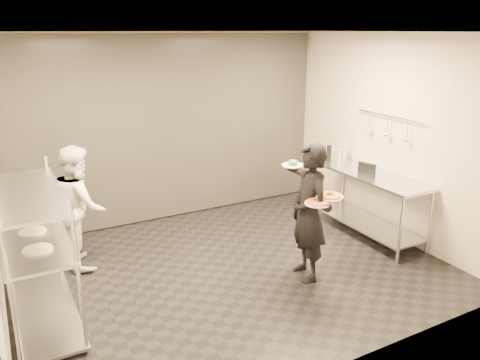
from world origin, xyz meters
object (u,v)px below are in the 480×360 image
bottle_green (340,157)px  pizza_plate_near (318,202)px  pizza_plate_far (330,196)px  salad_plate (293,164)px  pass_rack (36,250)px  chef (79,206)px  pos_monitor (367,169)px  prep_counter (369,194)px  bottle_clear (345,152)px  waiter (309,213)px  bottle_dark (329,153)px

bottle_green → pizza_plate_near: bearing=-136.7°
pizza_plate_far → salad_plate: 0.58m
pass_rack → chef: 1.21m
pizza_plate_near → pos_monitor: (1.42, 0.77, -0.03)m
pass_rack → prep_counter: size_ratio=0.89×
salad_plate → chef: bearing=148.4°
pizza_plate_near → bottle_green: (1.43, 1.34, 0.00)m
pizza_plate_near → bottle_clear: (1.71, 1.56, -0.00)m
pass_rack → bottle_clear: bearing=9.4°
pizza_plate_near → pos_monitor: 1.61m
pizza_plate_near → salad_plate: size_ratio=1.09×
pass_rack → waiter: 2.92m
salad_plate → pos_monitor: size_ratio=1.05×
pizza_plate_far → pos_monitor: bearing=31.0°
prep_counter → pizza_plate_far: 1.63m
chef → pos_monitor: (3.61, -1.10, 0.25)m
pizza_plate_near → waiter: bearing=73.6°
pass_rack → salad_plate: pass_rack is taller
prep_counter → chef: chef is taller
chef → pos_monitor: size_ratio=6.19×
salad_plate → bottle_clear: salad_plate is taller
prep_counter → pos_monitor: bearing=-158.1°
waiter → bottle_clear: 2.12m
pizza_plate_far → pos_monitor: pizza_plate_far is taller
prep_counter → bottle_dark: 0.91m
pizza_plate_near → pass_rack: bearing=163.7°
waiter → prep_counter: bearing=122.0°
chef → salad_plate: (2.21, -1.36, 0.58)m
waiter → bottle_green: bearing=139.6°
bottle_clear → prep_counter: bearing=-103.2°
pass_rack → pos_monitor: size_ratio=6.50×
waiter → pizza_plate_near: waiter is taller
salad_plate → pizza_plate_near: bearing=-91.6°
pizza_plate_far → pass_rack: bearing=165.1°
prep_counter → pizza_plate_far: (-1.36, -0.79, 0.45)m
pass_rack → pizza_plate_far: bearing=-14.9°
bottle_green → waiter: bearing=-140.9°
pizza_plate_far → pos_monitor: size_ratio=1.22×
prep_counter → salad_plate: size_ratio=6.94×
chef → bottle_green: 3.67m
chef → pass_rack: bearing=151.3°
waiter → salad_plate: 0.60m
bottle_clear → bottle_dark: 0.28m
salad_plate → bottle_clear: 2.02m
chef → pos_monitor: 3.78m
pizza_plate_far → bottle_clear: bearing=45.2°
pos_monitor → bottle_clear: bottle_clear is taller
bottle_green → bottle_clear: bottle_green is taller
bottle_clear → chef: bearing=175.5°
pizza_plate_near → bottle_green: bottle_green is taller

